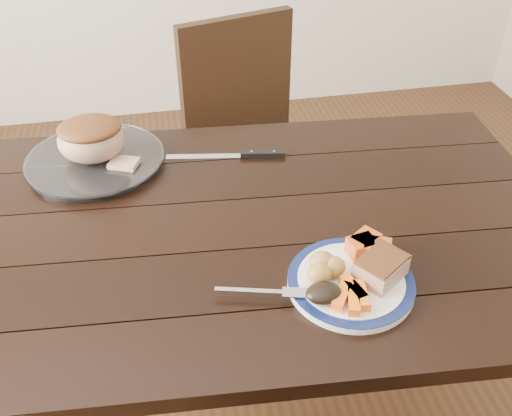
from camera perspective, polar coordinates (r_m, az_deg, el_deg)
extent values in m
plane|color=#472B16|center=(1.88, -2.67, -19.61)|extent=(4.00, 4.00, 0.00)
cube|color=black|center=(1.32, -3.57, -2.28)|extent=(1.66, 1.02, 0.04)
cube|color=black|center=(2.00, 17.19, -2.09)|extent=(0.07, 0.07, 0.71)
cube|color=black|center=(2.04, 0.62, 4.05)|extent=(0.52, 0.52, 0.04)
cube|color=black|center=(2.07, -1.97, 12.58)|extent=(0.41, 0.16, 0.46)
cube|color=black|center=(2.37, 2.42, 2.57)|extent=(0.04, 0.04, 0.43)
cube|color=black|center=(2.13, 7.13, -2.42)|extent=(0.04, 0.04, 0.43)
cube|color=black|center=(2.25, -5.63, 0.15)|extent=(0.04, 0.04, 0.43)
cube|color=black|center=(1.99, -1.62, -5.48)|extent=(0.04, 0.04, 0.43)
cylinder|color=white|center=(1.17, 9.44, -7.40)|extent=(0.26, 0.26, 0.02)
torus|color=#0E1947|center=(1.17, 9.48, -7.10)|extent=(0.26, 0.26, 0.02)
cylinder|color=white|center=(1.56, -15.72, 4.54)|extent=(0.35, 0.35, 0.02)
cube|color=tan|center=(1.16, 12.34, -5.95)|extent=(0.12, 0.12, 0.04)
ellipsoid|color=gold|center=(1.13, 6.36, -6.55)|extent=(0.05, 0.04, 0.04)
ellipsoid|color=gold|center=(1.15, 7.75, -5.83)|extent=(0.05, 0.04, 0.04)
ellipsoid|color=gold|center=(1.16, 6.65, -5.42)|extent=(0.05, 0.05, 0.05)
cube|color=orange|center=(1.11, 8.56, -8.73)|extent=(0.06, 0.07, 0.02)
cube|color=orange|center=(1.12, 10.49, -8.59)|extent=(0.03, 0.07, 0.02)
cube|color=orange|center=(1.11, 9.72, -9.09)|extent=(0.04, 0.07, 0.02)
cube|color=orange|center=(1.13, 9.71, -7.99)|extent=(0.04, 0.07, 0.02)
cube|color=#EE541A|center=(1.21, 10.51, -3.86)|extent=(0.06, 0.05, 0.04)
cube|color=#EE541A|center=(1.21, 12.00, -4.10)|extent=(0.07, 0.06, 0.04)
cube|color=#EE541A|center=(1.22, 10.88, -3.41)|extent=(0.07, 0.07, 0.04)
ellipsoid|color=black|center=(1.11, 6.79, -8.45)|extent=(0.07, 0.05, 0.03)
cube|color=silver|center=(1.12, -0.58, -8.34)|extent=(0.14, 0.05, 0.00)
cube|color=silver|center=(1.12, 3.80, -8.49)|extent=(0.05, 0.04, 0.00)
ellipsoid|color=tan|center=(1.53, -16.12, 6.54)|extent=(0.17, 0.15, 0.11)
cube|color=tan|center=(1.50, -13.06, 4.31)|extent=(0.09, 0.08, 0.02)
cube|color=silver|center=(1.54, -5.29, 5.15)|extent=(0.20, 0.05, 0.00)
cube|color=black|center=(1.54, 0.68, 5.44)|extent=(0.12, 0.04, 0.01)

